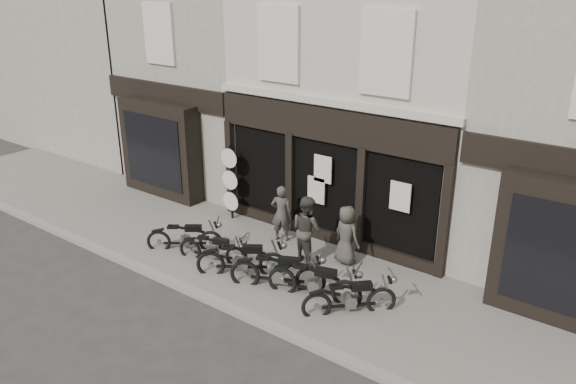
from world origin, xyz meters
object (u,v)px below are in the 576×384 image
Objects in this scene: man_right at (346,235)px; motorcycle_4 at (315,285)px; motorcycle_5 at (351,301)px; man_left at (281,213)px; motorcycle_0 at (186,240)px; man_centre at (307,229)px; advert_sign_post at (231,186)px; motorcycle_2 at (243,262)px; motorcycle_1 at (214,252)px; motorcycle_3 at (279,275)px.

motorcycle_4 is at bearing 112.39° from man_right.
man_left is at bearing 104.57° from motorcycle_5.
man_centre is at bearing -11.63° from motorcycle_0.
advert_sign_post is at bearing 112.55° from motorcycle_5.
motorcycle_0 is 2.16m from motorcycle_2.
man_right is at bearing 14.55° from motorcycle_2.
motorcycle_0 is 0.80× the size of motorcycle_4.
motorcycle_5 is at bearing -18.05° from motorcycle_4.
man_centre is at bearing 129.73° from man_left.
motorcycle_4 is (2.06, 0.17, 0.00)m from motorcycle_2.
motorcycle_5 is (4.11, 0.04, 0.04)m from motorcycle_1.
motorcycle_4 is 1.88m from man_centre.
motorcycle_0 is 1.11× the size of man_left.
advert_sign_post is (-3.43, 0.89, 0.16)m from man_centre.
motorcycle_5 is 1.05× the size of man_left.
motorcycle_3 is 0.89× the size of advert_sign_post.
motorcycle_5 is (1.93, 0.09, -0.04)m from motorcycle_3.
man_centre reaches higher than motorcycle_2.
motorcycle_2 is (1.07, -0.08, 0.06)m from motorcycle_1.
man_left is 0.67× the size of advert_sign_post.
motorcycle_2 is 2.21m from man_left.
man_centre is (1.95, 1.43, 0.65)m from motorcycle_1.
man_right reaches higher than motorcycle_4.
man_centre reaches higher than motorcycle_1.
man_right is at bearing 84.58° from motorcycle_4.
advert_sign_post reaches higher than man_centre.
motorcycle_3 is 4.41m from advert_sign_post.
man_centre is (3.04, 1.40, 0.63)m from motorcycle_0.
man_left is at bearing 100.14° from motorcycle_3.
man_centre is at bearing 101.96° from motorcycle_5.
man_centre is at bearing -16.24° from advert_sign_post.
motorcycle_3 is at bearing 173.46° from motorcycle_4.
motorcycle_2 is 3.04m from motorcycle_5.
motorcycle_1 is 1.08m from motorcycle_2.
motorcycle_3 is at bearing 115.53° from man_centre.
motorcycle_0 is at bearing 134.87° from motorcycle_5.
motorcycle_0 is 3.40m from man_centre.
motorcycle_0 is 0.99× the size of man_centre.
motorcycle_0 is 0.82× the size of motorcycle_3.
motorcycle_0 is at bearing 24.33° from man_left.
motorcycle_3 is 1.28× the size of motorcycle_5.
motorcycle_4 is at bearing -35.53° from motorcycle_0.
advert_sign_post is (-5.58, 2.28, 0.78)m from motorcycle_5.
man_left reaches higher than motorcycle_3.
man_centre reaches higher than motorcycle_0.
motorcycle_4 reaches higher than motorcycle_1.
motorcycle_4 is at bearing 116.88° from man_left.
motorcycle_4 is at bearing 131.67° from motorcycle_5.
motorcycle_0 is at bearing 142.36° from motorcycle_2.
motorcycle_5 is 2.64m from man_centre.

